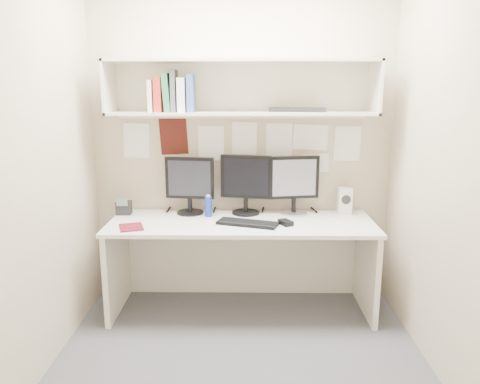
{
  "coord_description": "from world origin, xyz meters",
  "views": [
    {
      "loc": [
        0.03,
        -2.77,
        1.72
      ],
      "look_at": [
        -0.01,
        0.35,
        1.02
      ],
      "focal_mm": 35.0,
      "sensor_mm": 36.0,
      "label": 1
    }
  ],
  "objects_px": {
    "monitor_left": "(190,183)",
    "keyboard": "(248,223)",
    "monitor_center": "(246,182)",
    "desk": "(241,266)",
    "maroon_notebook": "(131,227)",
    "desk_phone": "(124,208)",
    "speaker": "(345,201)",
    "monitor_right": "(294,183)"
  },
  "relations": [
    {
      "from": "monitor_center",
      "to": "desk_phone",
      "type": "xyz_separation_m",
      "value": [
        -0.97,
        -0.04,
        -0.2
      ]
    },
    {
      "from": "speaker",
      "to": "desk_phone",
      "type": "height_order",
      "value": "speaker"
    },
    {
      "from": "monitor_right",
      "to": "desk_phone",
      "type": "xyz_separation_m",
      "value": [
        -1.36,
        -0.04,
        -0.2
      ]
    },
    {
      "from": "speaker",
      "to": "desk_phone",
      "type": "xyz_separation_m",
      "value": [
        -1.76,
        -0.05,
        -0.05
      ]
    },
    {
      "from": "maroon_notebook",
      "to": "desk_phone",
      "type": "height_order",
      "value": "desk_phone"
    },
    {
      "from": "speaker",
      "to": "keyboard",
      "type": "bearing_deg",
      "value": -155.87
    },
    {
      "from": "monitor_left",
      "to": "monitor_right",
      "type": "distance_m",
      "value": 0.83
    },
    {
      "from": "desk_phone",
      "to": "monitor_right",
      "type": "bearing_deg",
      "value": 0.12
    },
    {
      "from": "monitor_left",
      "to": "keyboard",
      "type": "bearing_deg",
      "value": -28.11
    },
    {
      "from": "maroon_notebook",
      "to": "desk_phone",
      "type": "distance_m",
      "value": 0.41
    },
    {
      "from": "maroon_notebook",
      "to": "desk_phone",
      "type": "xyz_separation_m",
      "value": [
        -0.15,
        0.38,
        0.05
      ]
    },
    {
      "from": "monitor_left",
      "to": "monitor_center",
      "type": "distance_m",
      "value": 0.45
    },
    {
      "from": "monitor_left",
      "to": "desk_phone",
      "type": "bearing_deg",
      "value": -169.26
    },
    {
      "from": "monitor_right",
      "to": "desk_phone",
      "type": "relative_size",
      "value": 3.37
    },
    {
      "from": "monitor_center",
      "to": "monitor_right",
      "type": "distance_m",
      "value": 0.38
    },
    {
      "from": "desk",
      "to": "monitor_center",
      "type": "distance_m",
      "value": 0.66
    },
    {
      "from": "speaker",
      "to": "monitor_left",
      "type": "bearing_deg",
      "value": -178.38
    },
    {
      "from": "keyboard",
      "to": "maroon_notebook",
      "type": "distance_m",
      "value": 0.85
    },
    {
      "from": "monitor_center",
      "to": "monitor_right",
      "type": "height_order",
      "value": "monitor_center"
    },
    {
      "from": "desk",
      "to": "monitor_right",
      "type": "height_order",
      "value": "monitor_right"
    },
    {
      "from": "monitor_left",
      "to": "maroon_notebook",
      "type": "bearing_deg",
      "value": -125.81
    },
    {
      "from": "monitor_right",
      "to": "speaker",
      "type": "bearing_deg",
      "value": -7.58
    },
    {
      "from": "desk",
      "to": "monitor_center",
      "type": "relative_size",
      "value": 4.26
    },
    {
      "from": "speaker",
      "to": "maroon_notebook",
      "type": "distance_m",
      "value": 1.68
    },
    {
      "from": "monitor_right",
      "to": "maroon_notebook",
      "type": "distance_m",
      "value": 1.3
    },
    {
      "from": "monitor_right",
      "to": "desk_phone",
      "type": "height_order",
      "value": "monitor_right"
    },
    {
      "from": "desk",
      "to": "desk_phone",
      "type": "xyz_separation_m",
      "value": [
        -0.94,
        0.18,
        0.42
      ]
    },
    {
      "from": "monitor_center",
      "to": "desk_phone",
      "type": "bearing_deg",
      "value": -167.32
    },
    {
      "from": "monitor_right",
      "to": "monitor_center",
      "type": "bearing_deg",
      "value": 170.91
    },
    {
      "from": "monitor_left",
      "to": "keyboard",
      "type": "relative_size",
      "value": 1.02
    },
    {
      "from": "monitor_center",
      "to": "monitor_right",
      "type": "xyz_separation_m",
      "value": [
        0.38,
        0.0,
        -0.0
      ]
    },
    {
      "from": "desk",
      "to": "maroon_notebook",
      "type": "height_order",
      "value": "maroon_notebook"
    },
    {
      "from": "monitor_left",
      "to": "keyboard",
      "type": "xyz_separation_m",
      "value": [
        0.46,
        -0.32,
        -0.24
      ]
    },
    {
      "from": "desk",
      "to": "monitor_left",
      "type": "xyz_separation_m",
      "value": [
        -0.41,
        0.22,
        0.61
      ]
    },
    {
      "from": "monitor_left",
      "to": "speaker",
      "type": "xyz_separation_m",
      "value": [
        1.24,
        0.01,
        -0.14
      ]
    },
    {
      "from": "keyboard",
      "to": "speaker",
      "type": "xyz_separation_m",
      "value": [
        0.78,
        0.33,
        0.09
      ]
    },
    {
      "from": "keyboard",
      "to": "monitor_center",
      "type": "bearing_deg",
      "value": 110.66
    },
    {
      "from": "monitor_right",
      "to": "desk",
      "type": "bearing_deg",
      "value": -161.26
    },
    {
      "from": "monitor_center",
      "to": "monitor_left",
      "type": "bearing_deg",
      "value": -169.52
    },
    {
      "from": "monitor_center",
      "to": "maroon_notebook",
      "type": "distance_m",
      "value": 0.96
    },
    {
      "from": "speaker",
      "to": "maroon_notebook",
      "type": "bearing_deg",
      "value": -164.16
    },
    {
      "from": "monitor_left",
      "to": "monitor_center",
      "type": "bearing_deg",
      "value": 6.67
    }
  ]
}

